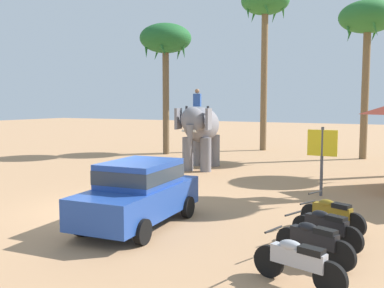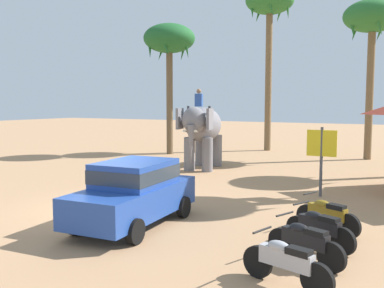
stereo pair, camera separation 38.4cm
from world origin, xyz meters
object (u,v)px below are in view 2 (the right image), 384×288
Objects in this scene: signboard_yellow at (322,148)px; car_sedan_foreground at (134,191)px; elephant_with_mahout at (202,128)px; motorcycle_fourth_in_row at (327,214)px; palm_tree_leaning_seaward at (270,8)px; motorcycle_mid_row at (319,227)px; palm_tree_left_of_road at (169,42)px; motorcycle_nearest_camera at (286,261)px; palm_tree_far_back at (372,21)px; motorcycle_second_in_row at (305,241)px.

car_sedan_foreground is at bearing -120.57° from signboard_yellow.
motorcycle_fourth_in_row is (7.52, -7.74, -1.53)m from elephant_with_mahout.
palm_tree_leaning_seaward is 4.53× the size of signboard_yellow.
motorcycle_mid_row is at bearing -49.74° from elephant_with_mahout.
palm_tree_left_of_road is at bearing 134.74° from motorcycle_fourth_in_row.
car_sedan_foreground is 4.94m from motorcycle_fourth_in_row.
palm_tree_leaning_seaward reaches higher than motorcycle_fourth_in_row.
motorcycle_nearest_camera is at bearing -81.91° from signboard_yellow.
car_sedan_foreground is 2.49× the size of motorcycle_mid_row.
motorcycle_fourth_in_row is 17.21m from palm_tree_far_back.
palm_tree_left_of_road reaches higher than motorcycle_nearest_camera.
car_sedan_foreground is at bearing 172.79° from motorcycle_second_in_row.
elephant_with_mahout is at bearing -44.36° from palm_tree_left_of_road.
palm_tree_left_of_road is at bearing -133.56° from palm_tree_leaning_seaward.
motorcycle_fourth_in_row is (-0.08, 1.24, 0.00)m from motorcycle_mid_row.
elephant_with_mahout is 8.27m from palm_tree_left_of_road.
signboard_yellow is (-0.15, -11.38, -6.07)m from palm_tree_far_back.
motorcycle_mid_row is 22.00m from palm_tree_leaning_seaward.
palm_tree_leaning_seaward is 16.59m from signboard_yellow.
motorcycle_nearest_camera is at bearing -21.78° from car_sedan_foreground.
palm_tree_left_of_road is 14.81m from signboard_yellow.
palm_tree_left_of_road is 0.75× the size of palm_tree_leaning_seaward.
car_sedan_foreground is at bearing -173.49° from motorcycle_mid_row.
motorcycle_second_in_row is 0.19× the size of palm_tree_far_back.
motorcycle_second_in_row is (0.01, 1.26, 0.00)m from motorcycle_nearest_camera.
elephant_with_mahout reaches higher than motorcycle_nearest_camera.
elephant_with_mahout reaches higher than motorcycle_mid_row.
signboard_yellow reaches higher than motorcycle_nearest_camera.
elephant_with_mahout is at bearing 130.26° from motorcycle_mid_row.
palm_tree_far_back is at bearing 49.82° from elephant_with_mahout.
elephant_with_mahout is (-2.93, 9.51, 1.06)m from car_sedan_foreground.
elephant_with_mahout is 0.49× the size of palm_tree_left_of_road.
elephant_with_mahout is 0.45× the size of palm_tree_far_back.
signboard_yellow is (3.52, 5.96, 0.76)m from car_sedan_foreground.
motorcycle_mid_row is (7.60, -8.98, -1.53)m from elephant_with_mahout.
palm_tree_far_back reaches higher than motorcycle_fourth_in_row.
motorcycle_second_in_row is 1.12m from motorcycle_mid_row.
motorcycle_mid_row is at bearing -67.78° from palm_tree_leaning_seaward.
elephant_with_mahout is 12.72m from motorcycle_second_in_row.
motorcycle_second_in_row and motorcycle_mid_row have the same top height.
palm_tree_far_back is (6.60, 7.82, 5.76)m from elephant_with_mahout.
elephant_with_mahout reaches higher than motorcycle_fourth_in_row.
elephant_with_mahout reaches higher than car_sedan_foreground.
palm_tree_far_back is at bearing 89.23° from signboard_yellow.
elephant_with_mahout is 2.37× the size of motorcycle_mid_row.
motorcycle_second_in_row is at bearing 89.49° from motorcycle_nearest_camera.
car_sedan_foreground is at bearing -101.96° from palm_tree_far_back.
car_sedan_foreground is at bearing 158.22° from motorcycle_nearest_camera.
palm_tree_leaning_seaward is (-7.54, 20.95, 9.04)m from motorcycle_nearest_camera.
palm_tree_left_of_road is (-12.32, 13.59, 6.51)m from motorcycle_mid_row.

